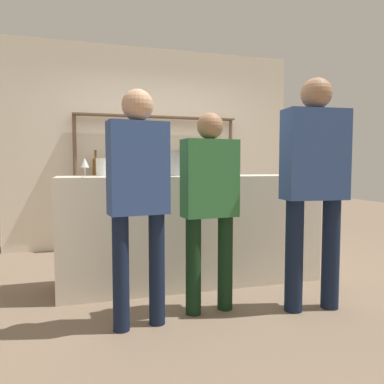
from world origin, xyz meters
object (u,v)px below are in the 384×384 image
(cork_jar, at_px, (103,167))
(counter_bottle_2, at_px, (289,164))
(customer_right, at_px, (314,176))
(counter_bottle_1, at_px, (138,163))
(ice_bucket, at_px, (178,163))
(counter_bottle_0, at_px, (223,162))
(customer_left, at_px, (138,188))
(wine_glass, at_px, (85,163))
(customer_center, at_px, (210,197))

(cork_jar, bearing_deg, counter_bottle_2, -8.44)
(cork_jar, height_order, customer_right, customer_right)
(counter_bottle_1, relative_size, customer_right, 0.18)
(ice_bucket, relative_size, cork_jar, 1.46)
(customer_right, bearing_deg, counter_bottle_0, 28.33)
(counter_bottle_2, relative_size, customer_left, 0.18)
(customer_left, bearing_deg, wine_glass, 17.39)
(counter_bottle_2, xyz_separation_m, customer_left, (-1.62, -0.73, -0.17))
(counter_bottle_1, xyz_separation_m, wine_glass, (-0.46, -0.03, -0.00))
(ice_bucket, height_order, customer_center, customer_center)
(customer_right, bearing_deg, customer_center, 81.30)
(wine_glass, bearing_deg, counter_bottle_2, 0.12)
(counter_bottle_2, height_order, customer_center, customer_center)
(counter_bottle_2, height_order, wine_glass, counter_bottle_2)
(ice_bucket, height_order, customer_right, customer_right)
(counter_bottle_2, distance_m, ice_bucket, 1.11)
(customer_center, bearing_deg, ice_bucket, -0.80)
(cork_jar, relative_size, customer_center, 0.11)
(ice_bucket, relative_size, customer_left, 0.15)
(customer_right, bearing_deg, counter_bottle_1, 61.72)
(customer_right, relative_size, customer_center, 1.17)
(cork_jar, distance_m, customer_right, 1.88)
(wine_glass, distance_m, ice_bucket, 0.88)
(counter_bottle_1, bearing_deg, customer_left, -98.35)
(counter_bottle_0, distance_m, customer_center, 0.88)
(counter_bottle_2, bearing_deg, customer_center, -149.97)
(customer_left, bearing_deg, customer_right, -100.65)
(wine_glass, bearing_deg, customer_center, -33.11)
(counter_bottle_1, xyz_separation_m, ice_bucket, (0.40, 0.13, 0.00))
(counter_bottle_2, relative_size, customer_right, 0.16)
(counter_bottle_0, bearing_deg, ice_bucket, 177.20)
(customer_left, bearing_deg, ice_bucket, -38.08)
(counter_bottle_1, relative_size, customer_left, 0.19)
(customer_right, bearing_deg, cork_jar, 60.38)
(counter_bottle_1, relative_size, wine_glass, 1.95)
(counter_bottle_1, relative_size, counter_bottle_2, 1.09)
(counter_bottle_2, xyz_separation_m, customer_right, (-0.25, -0.79, -0.10))
(ice_bucket, bearing_deg, customer_left, -119.93)
(ice_bucket, distance_m, cork_jar, 0.71)
(counter_bottle_0, relative_size, customer_left, 0.20)
(counter_bottle_0, xyz_separation_m, counter_bottle_2, (0.65, -0.13, -0.01))
(cork_jar, bearing_deg, customer_right, -34.33)
(counter_bottle_1, xyz_separation_m, counter_bottle_2, (1.50, -0.02, -0.01))
(counter_bottle_0, relative_size, counter_bottle_1, 1.05)
(counter_bottle_1, height_order, ice_bucket, counter_bottle_1)
(counter_bottle_0, distance_m, ice_bucket, 0.45)
(customer_left, bearing_deg, customer_center, -85.27)
(wine_glass, xyz_separation_m, customer_right, (1.72, -0.79, -0.10))
(counter_bottle_0, relative_size, cork_jar, 2.02)
(counter_bottle_2, bearing_deg, ice_bucket, 171.97)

